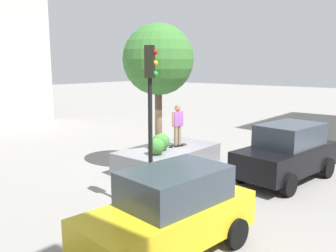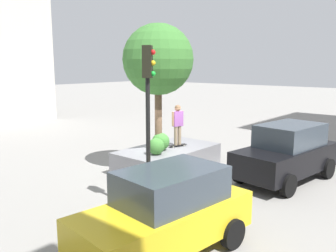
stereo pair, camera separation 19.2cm
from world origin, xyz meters
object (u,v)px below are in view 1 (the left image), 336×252
object	(u,v)px
taxi_cab	(170,212)
traffic_light_corner	(150,103)
bystander_watching	(264,149)
planter_ledge	(168,158)
skateboarder	(178,122)
pedestrian_crossing	(265,141)
plaza_tree	(158,60)
sedan_parked	(287,152)
skateboard	(177,145)

from	to	relation	value
taxi_cab	traffic_light_corner	xyz separation A→B (m)	(-1.27, -1.73, 2.21)
traffic_light_corner	bystander_watching	distance (m)	6.53
planter_ledge	bystander_watching	xyz separation A→B (m)	(-2.29, 3.11, 0.45)
planter_ledge	traffic_light_corner	bearing A→B (deg)	33.71
skateboarder	pedestrian_crossing	world-z (taller)	skateboarder
taxi_cab	pedestrian_crossing	xyz separation A→B (m)	(-8.86, -1.83, -0.10)
plaza_tree	sedan_parked	distance (m)	5.88
planter_ledge	plaza_tree	size ratio (longest dim) A/B	0.87
plaza_tree	sedan_parked	world-z (taller)	plaza_tree
skateboard	traffic_light_corner	size ratio (longest dim) A/B	0.17
traffic_light_corner	planter_ledge	bearing A→B (deg)	-146.29
planter_ledge	pedestrian_crossing	size ratio (longest dim) A/B	2.77
skateboard	sedan_parked	bearing A→B (deg)	107.72
skateboard	sedan_parked	size ratio (longest dim) A/B	0.18
skateboard	pedestrian_crossing	xyz separation A→B (m)	(-3.36, 2.29, -0.06)
plaza_tree	sedan_parked	size ratio (longest dim) A/B	1.04
skateboarder	sedan_parked	size ratio (longest dim) A/B	0.35
bystander_watching	taxi_cab	bearing A→B (deg)	8.94
taxi_cab	bystander_watching	distance (m)	7.43
planter_ledge	plaza_tree	world-z (taller)	plaza_tree
traffic_light_corner	pedestrian_crossing	world-z (taller)	traffic_light_corner
plaza_tree	skateboarder	distance (m)	2.66
skateboard	traffic_light_corner	xyz separation A→B (m)	(4.23, 2.39, 2.26)
skateboarder	sedan_parked	xyz separation A→B (m)	(-1.31, 4.09, -0.86)
skateboarder	sedan_parked	distance (m)	4.38
plaza_tree	sedan_parked	bearing A→B (deg)	118.02
skateboarder	pedestrian_crossing	xyz separation A→B (m)	(-3.36, 2.29, -1.03)
skateboard	taxi_cab	distance (m)	6.87
skateboarder	planter_ledge	bearing A→B (deg)	-18.30
plaza_tree	traffic_light_corner	world-z (taller)	plaza_tree
taxi_cab	traffic_light_corner	size ratio (longest dim) A/B	0.92
skateboarder	taxi_cab	distance (m)	6.93
taxi_cab	plaza_tree	bearing A→B (deg)	-136.46
traffic_light_corner	pedestrian_crossing	size ratio (longest dim) A/B	3.07
skateboard	pedestrian_crossing	bearing A→B (deg)	145.80
traffic_light_corner	bystander_watching	bearing A→B (deg)	174.58
skateboarder	bystander_watching	distance (m)	3.64
taxi_cab	traffic_light_corner	world-z (taller)	traffic_light_corner
taxi_cab	pedestrian_crossing	distance (m)	9.05
plaza_tree	traffic_light_corner	bearing A→B (deg)	38.24
planter_ledge	bystander_watching	size ratio (longest dim) A/B	2.75
skateboarder	bystander_watching	size ratio (longest dim) A/B	1.07
taxi_cab	bystander_watching	world-z (taller)	taxi_cab
skateboard	taxi_cab	size ratio (longest dim) A/B	0.19
taxi_cab	traffic_light_corner	bearing A→B (deg)	-126.15
traffic_light_corner	skateboard	bearing A→B (deg)	-150.59
pedestrian_crossing	bystander_watching	xyz separation A→B (m)	(1.52, 0.68, 0.00)
planter_ledge	skateboard	distance (m)	0.68
skateboarder	sedan_parked	world-z (taller)	skateboarder
skateboarder	traffic_light_corner	world-z (taller)	traffic_light_corner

